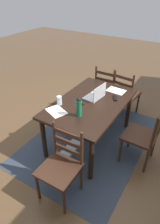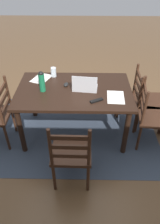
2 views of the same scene
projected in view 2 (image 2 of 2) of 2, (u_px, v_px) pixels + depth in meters
name	position (u px, v px, depth m)	size (l,w,h in m)	color
ground_plane	(75.00, 131.00, 3.32)	(14.00, 14.00, 0.00)	brown
area_rug	(75.00, 131.00, 3.32)	(2.45, 1.72, 0.01)	#333D4C
dining_table	(74.00, 95.00, 2.92)	(1.52, 0.95, 0.76)	black
chair_left_far	(152.00, 116.00, 2.88)	(0.50, 0.50, 0.95)	#3D2316
chair_far_head	(71.00, 153.00, 2.37)	(0.45, 0.45, 0.95)	#3D2316
chair_left_near	(146.00, 100.00, 3.17)	(0.45, 0.45, 0.95)	#3D2316
laptop	(85.00, 86.00, 2.81)	(0.34, 0.26, 0.23)	silver
water_bottle	(42.00, 81.00, 2.74)	(0.08, 0.08, 0.28)	#197247
drinking_glass	(54.00, 72.00, 3.10)	(0.08, 0.08, 0.14)	silver
computer_mouse	(66.00, 84.00, 2.92)	(0.06, 0.10, 0.03)	black
tv_remote	(96.00, 101.00, 2.63)	(0.04, 0.17, 0.02)	black
paper_stack_left	(41.00, 78.00, 3.09)	(0.21, 0.30, 0.00)	white
paper_stack_right	(116.00, 97.00, 2.70)	(0.21, 0.30, 0.00)	white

